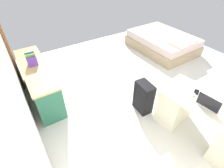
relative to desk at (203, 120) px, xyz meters
The scene contains 12 objects.
ground_plane 1.42m from the desk, ahead, with size 5.95×5.95×0.00m, color silver.
wall_back 2.83m from the desk, 59.48° to the left, with size 4.92×0.10×2.63m, color silver.
door_wooden 4.00m from the desk, 34.25° to the left, with size 0.88×0.05×2.04m, color brown.
desk is the anchor object (origin of this frame).
credenza 3.08m from the desk, 38.59° to the left, with size 1.80×0.48×0.73m.
bed 3.11m from the desk, 34.26° to the right, with size 1.92×1.43×0.58m.
suitcase_black 1.04m from the desk, 22.12° to the left, with size 0.36×0.22×0.62m, color black.
laptop 0.40m from the desk, 91.53° to the left, with size 0.34×0.26×0.21m.
computer_mouse 0.45m from the desk, 12.17° to the left, with size 0.06×0.10×0.03m, color white.
cell_phone_by_mouse 0.46m from the desk, 10.52° to the right, with size 0.07×0.14×0.01m, color black.
book_row 3.18m from the desk, 37.71° to the left, with size 0.16×0.17×0.24m.
figurine_small 3.46m from the desk, 34.12° to the left, with size 0.08×0.08×0.11m, color gold.
Camera 1 is at (-2.08, 2.32, 2.53)m, focal length 27.66 mm.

